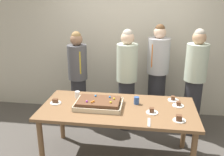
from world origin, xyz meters
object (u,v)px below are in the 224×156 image
object	(u,v)px
plated_slice_far_left	(152,111)
person_far_right_suit	(194,82)
person_striped_tie_right	(157,74)
plated_slice_near_left	(179,119)
cake_server_utensil	(149,122)
drink_cup_middle	(137,100)
person_green_shirt_behind	(78,77)
drink_cup_nearest	(77,95)
plated_slice_center_front	(173,99)
plated_slice_far_right	(178,105)
sheet_cake	(99,103)
person_serving_front	(127,79)
party_table	(118,113)
plated_slice_near_right	(55,102)

from	to	relation	value
plated_slice_far_left	person_far_right_suit	xyz separation A→B (m)	(0.65, 0.96, 0.09)
plated_slice_far_left	person_striped_tie_right	xyz separation A→B (m)	(0.09, 1.28, 0.09)
plated_slice_near_left	cake_server_utensil	bearing A→B (deg)	-165.28
drink_cup_middle	plated_slice_near_left	bearing A→B (deg)	-38.14
plated_slice_far_left	person_far_right_suit	world-z (taller)	person_far_right_suit
person_green_shirt_behind	drink_cup_nearest	bearing A→B (deg)	-14.74
plated_slice_near_left	plated_slice_center_front	bearing A→B (deg)	91.94
drink_cup_nearest	drink_cup_middle	bearing A→B (deg)	-5.43
plated_slice_far_right	plated_slice_center_front	size ratio (longest dim) A/B	1.00
sheet_cake	plated_slice_far_left	xyz separation A→B (m)	(0.69, -0.09, -0.03)
plated_slice_near_left	person_green_shirt_behind	distance (m)	1.97
cake_server_utensil	person_serving_front	xyz separation A→B (m)	(-0.37, 1.23, 0.09)
sheet_cake	plated_slice_center_front	world-z (taller)	sheet_cake
plated_slice_near_left	person_serving_front	distance (m)	1.34
sheet_cake	drink_cup_nearest	size ratio (longest dim) A/B	6.11
plated_slice_far_right	person_striped_tie_right	distance (m)	1.06
party_table	sheet_cake	world-z (taller)	sheet_cake
drink_cup_middle	person_far_right_suit	bearing A→B (deg)	39.87
party_table	person_striped_tie_right	distance (m)	1.31
plated_slice_far_right	sheet_cake	bearing A→B (deg)	-170.60
cake_server_utensil	person_far_right_suit	bearing A→B (deg)	60.50
plated_slice_near_left	person_far_right_suit	world-z (taller)	person_far_right_suit
plated_slice_far_right	drink_cup_middle	bearing A→B (deg)	-178.30
plated_slice_center_front	sheet_cake	bearing A→B (deg)	-160.96
plated_slice_near_left	plated_slice_far_left	world-z (taller)	plated_slice_near_left
person_serving_front	plated_slice_near_left	bearing A→B (deg)	50.26
cake_server_utensil	sheet_cake	bearing A→B (deg)	152.44
plated_slice_near_right	person_serving_front	distance (m)	1.24
drink_cup_middle	plated_slice_near_right	bearing A→B (deg)	-173.04
plated_slice_near_left	drink_cup_middle	world-z (taller)	drink_cup_middle
party_table	person_far_right_suit	xyz separation A→B (m)	(1.09, 0.86, 0.19)
plated_slice_near_right	cake_server_utensil	distance (m)	1.31
cake_server_utensil	plated_slice_near_right	bearing A→B (deg)	163.85
party_table	plated_slice_near_left	distance (m)	0.80
person_serving_front	plated_slice_center_front	bearing A→B (deg)	69.99
plated_slice_center_front	plated_slice_near_left	bearing A→B (deg)	-88.06
person_green_shirt_behind	party_table	bearing A→B (deg)	10.37
plated_slice_far_left	drink_cup_nearest	size ratio (longest dim) A/B	1.50
plated_slice_center_front	drink_cup_middle	size ratio (longest dim) A/B	1.50
plated_slice_near_right	person_far_right_suit	world-z (taller)	person_far_right_suit
plated_slice_center_front	cake_server_utensil	distance (m)	0.76
party_table	person_striped_tie_right	size ratio (longest dim) A/B	1.17
plated_slice_near_right	drink_cup_middle	size ratio (longest dim) A/B	1.50
person_far_right_suit	person_striped_tie_right	bearing A→B (deg)	-63.22
party_table	person_green_shirt_behind	world-z (taller)	person_green_shirt_behind
plated_slice_near_right	party_table	bearing A→B (deg)	-0.77
person_striped_tie_right	drink_cup_nearest	bearing A→B (deg)	-16.60
person_striped_tie_right	cake_server_utensil	bearing A→B (deg)	28.47
party_table	plated_slice_near_right	world-z (taller)	plated_slice_near_right
drink_cup_nearest	cake_server_utensil	xyz separation A→B (m)	(1.01, -0.58, -0.05)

